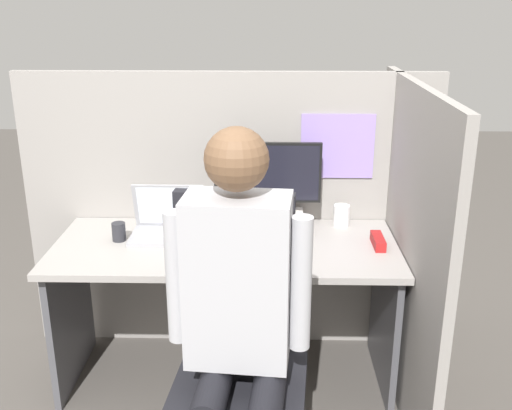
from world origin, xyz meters
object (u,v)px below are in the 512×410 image
monitor (268,177)px  laptop (168,226)px  carrot_toy (233,254)px  coffee_mug (341,216)px  person (239,309)px  paper_box (267,221)px  pen_cup (119,232)px  stapler (378,241)px  office_chair (237,348)px

monitor → laptop: monitor is taller
carrot_toy → coffee_mug: 0.65m
monitor → person: bearing=-95.1°
paper_box → person: person is taller
laptop → pen_cup: size_ratio=3.93×
laptop → pen_cup: (-0.22, -0.06, -0.01)m
person → pen_cup: (-0.59, 0.83, -0.07)m
monitor → pen_cup: (-0.68, -0.16, -0.22)m
carrot_toy → stapler: bearing=13.8°
coffee_mug → pen_cup: bearing=-168.7°
monitor → pen_cup: size_ratio=5.92×
carrot_toy → office_chair: bearing=-85.2°
carrot_toy → pen_cup: (-0.54, 0.20, 0.02)m
stapler → office_chair: size_ratio=0.15×
office_chair → coffee_mug: size_ratio=10.58×
monitor → office_chair: 0.93m
carrot_toy → pen_cup: 0.57m
paper_box → carrot_toy: paper_box is taller
paper_box → monitor: size_ratio=0.69×
monitor → pen_cup: 0.74m
office_chair → coffee_mug: bearing=62.1°
person → coffee_mug: (0.45, 1.04, -0.06)m
paper_box → office_chair: size_ratio=0.31×
office_chair → pen_cup: (-0.58, 0.67, 0.18)m
office_chair → pen_cup: size_ratio=13.05×
stapler → person: person is taller
carrot_toy → coffee_mug: size_ratio=1.40×
carrot_toy → coffee_mug: coffee_mug is taller
monitor → stapler: (0.50, -0.20, -0.24)m
monitor → pen_cup: bearing=-166.5°
paper_box → coffee_mug: coffee_mug is taller
monitor → coffee_mug: (0.36, 0.04, -0.21)m
paper_box → pen_cup: (-0.68, -0.16, 0.00)m
monitor → carrot_toy: size_ratio=3.43×
monitor → pen_cup: monitor is taller
laptop → coffee_mug: laptop is taller
paper_box → coffee_mug: (0.36, 0.05, 0.01)m
coffee_mug → pen_cup: coffee_mug is taller
laptop → pen_cup: bearing=-164.9°
stapler → pen_cup: pen_cup is taller
paper_box → monitor: (0.00, 0.00, 0.22)m
stapler → person: 0.99m
laptop → stapler: (0.96, -0.10, -0.03)m
stapler → pen_cup: size_ratio=1.90×
paper_box → stapler: paper_box is taller
laptop → carrot_toy: 0.41m
laptop → office_chair: (0.36, -0.73, -0.18)m
monitor → carrot_toy: bearing=-111.8°
carrot_toy → office_chair: 0.50m
coffee_mug → laptop: bearing=-169.7°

